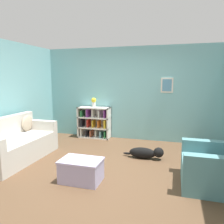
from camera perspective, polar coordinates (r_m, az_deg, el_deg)
The scene contains 8 objects.
ground_plane at distance 4.39m, azimuth -1.53°, elevation -14.46°, with size 14.00×14.00×0.00m, color brown.
wall_back at distance 6.23m, azimuth 4.86°, elevation 4.79°, with size 5.60×0.13×2.60m.
couch at distance 5.15m, azimuth -23.90°, elevation -7.73°, with size 0.86×1.84×0.91m.
bookshelf at distance 6.42m, azimuth -4.69°, elevation -2.83°, with size 0.95×0.34×0.91m.
recliner_chair at distance 3.98m, azimuth 26.09°, elevation -12.59°, with size 0.98×1.01×1.01m.
coffee_table at distance 3.85m, azimuth -8.05°, elevation -14.68°, with size 0.69×0.47×0.38m.
dog at distance 4.88m, azimuth 8.93°, elevation -10.49°, with size 0.89×0.22×0.27m.
vase at distance 6.31m, azimuth -4.79°, elevation 2.66°, with size 0.14×0.14×0.28m.
Camera 1 is at (1.25, -3.83, 1.73)m, focal length 35.00 mm.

